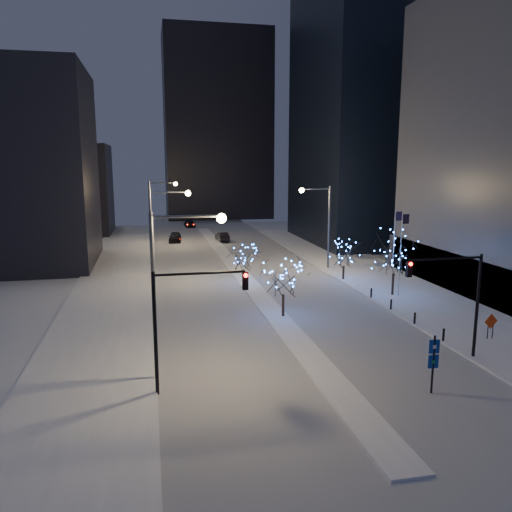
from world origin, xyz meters
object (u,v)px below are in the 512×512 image
object	(u,v)px
construction_sign	(491,324)
street_lamp_east	(322,216)
street_lamp_w_mid	(161,223)
street_lamp_w_near	(172,272)
street_lamp_w_far	(157,204)
holiday_tree_plaza_near	(394,255)
car_near	(175,237)
holiday_tree_plaza_far	(344,254)
holiday_tree_median_far	(243,259)
holiday_tree_median_near	(283,277)
wayfinding_sign	(433,358)
car_far	(190,224)
traffic_signal_west	(184,311)
car_mid	(222,237)
traffic_signal_east	(457,290)

from	to	relation	value
construction_sign	street_lamp_east	bearing A→B (deg)	91.65
street_lamp_w_mid	street_lamp_w_near	bearing A→B (deg)	-90.00
street_lamp_w_far	holiday_tree_plaza_near	xyz separation A→B (m)	(21.60, -35.46, -2.45)
car_near	construction_sign	xyz separation A→B (m)	(19.92, -51.53, 0.47)
street_lamp_w_near	holiday_tree_plaza_far	distance (m)	29.40
street_lamp_w_far	holiday_tree_plaza_near	bearing A→B (deg)	-58.65
street_lamp_east	construction_sign	world-z (taller)	street_lamp_east
street_lamp_w_far	holiday_tree_median_far	distance (m)	28.81
holiday_tree_median_near	wayfinding_sign	bearing A→B (deg)	-73.47
holiday_tree_plaza_far	car_far	bearing A→B (deg)	104.15
traffic_signal_west	holiday_tree_plaza_near	distance (m)	26.82
street_lamp_w_mid	holiday_tree_median_near	distance (m)	17.88
street_lamp_w_mid	street_lamp_east	bearing A→B (deg)	8.96
holiday_tree_plaza_near	car_near	bearing A→B (deg)	115.94
street_lamp_east	car_mid	world-z (taller)	street_lamp_east
street_lamp_w_near	street_lamp_w_mid	xyz separation A→B (m)	(0.00, 25.00, 0.00)
traffic_signal_east	construction_sign	xyz separation A→B (m)	(4.82, 2.70, -3.48)
street_lamp_east	traffic_signal_east	size ratio (longest dim) A/B	1.43
holiday_tree_plaza_far	holiday_tree_plaza_near	bearing A→B (deg)	-73.31
street_lamp_w_far	traffic_signal_west	bearing A→B (deg)	-89.45
car_far	street_lamp_w_near	bearing A→B (deg)	-97.88
traffic_signal_west	holiday_tree_plaza_far	bearing A→B (deg)	51.44
car_far	traffic_signal_west	bearing A→B (deg)	-97.36
street_lamp_w_near	traffic_signal_west	distance (m)	2.70
holiday_tree_median_far	car_far	bearing A→B (deg)	92.02
traffic_signal_east	car_mid	xyz separation A→B (m)	(-7.44, 53.26, -4.01)
construction_sign	holiday_tree_median_near	bearing A→B (deg)	141.32
holiday_tree_median_near	holiday_tree_plaza_far	bearing A→B (deg)	49.37
street_lamp_east	car_near	size ratio (longest dim) A/B	2.10
traffic_signal_east	construction_sign	size ratio (longest dim) A/B	3.73
traffic_signal_west	holiday_tree_plaza_near	size ratio (longest dim) A/B	1.13
street_lamp_w_mid	car_far	distance (m)	48.15
traffic_signal_east	holiday_tree_plaza_far	distance (m)	22.89
street_lamp_w_mid	holiday_tree_plaza_far	distance (m)	20.03
street_lamp_w_near	traffic_signal_west	bearing A→B (deg)	-76.04
street_lamp_w_mid	car_mid	bearing A→B (deg)	69.05
holiday_tree_plaza_near	street_lamp_w_mid	bearing A→B (deg)	154.16
street_lamp_east	holiday_tree_median_far	xyz separation A→B (m)	(-10.58, -5.28, -3.77)
traffic_signal_west	street_lamp_w_near	bearing A→B (deg)	103.96
street_lamp_w_far	holiday_tree_median_far	size ratio (longest dim) A/B	2.55
construction_sign	car_far	bearing A→B (deg)	96.47
car_near	car_mid	xyz separation A→B (m)	(7.66, -0.97, -0.06)
holiday_tree_plaza_far	wayfinding_sign	size ratio (longest dim) A/B	1.28
holiday_tree_plaza_near	street_lamp_w_far	bearing A→B (deg)	121.35
street_lamp_w_near	traffic_signal_east	xyz separation A→B (m)	(17.88, -1.00, -1.74)
street_lamp_w_near	construction_sign	bearing A→B (deg)	4.28
street_lamp_w_far	holiday_tree_median_near	xyz separation A→B (m)	(9.44, -39.90, -2.97)
street_lamp_w_mid	holiday_tree_plaza_far	xyz separation A→B (m)	(19.44, -3.24, -3.59)
holiday_tree_plaza_far	construction_sign	bearing A→B (deg)	-80.78
street_lamp_w_near	street_lamp_east	distance (m)	33.85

